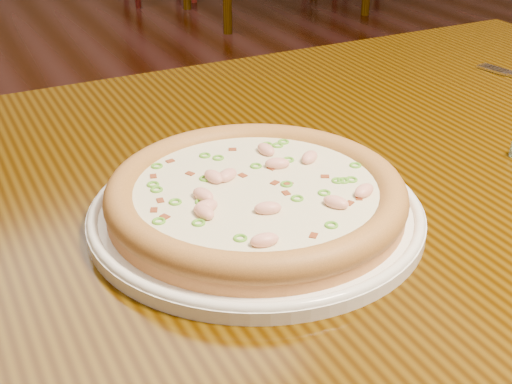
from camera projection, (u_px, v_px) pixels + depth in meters
name	position (u px, v px, depth m)	size (l,w,h in m)	color
hero_table	(331.00, 251.00, 0.80)	(1.20, 0.80, 0.75)	black
plate	(256.00, 212.00, 0.67)	(0.31, 0.31, 0.02)	white
pizza	(256.00, 195.00, 0.66)	(0.28, 0.28, 0.03)	#C38441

